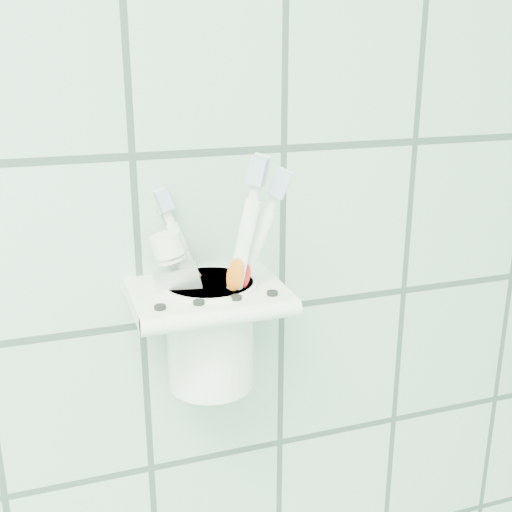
{
  "coord_description": "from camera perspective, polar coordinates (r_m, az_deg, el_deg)",
  "views": [
    {
      "loc": [
        0.5,
        0.62,
        1.51
      ],
      "look_at": [
        0.67,
        1.1,
        1.34
      ],
      "focal_mm": 45.0,
      "sensor_mm": 36.0,
      "label": 1
    }
  ],
  "objects": [
    {
      "name": "cup",
      "position": [
        0.61,
        -4.1,
        -6.54
      ],
      "size": [
        0.09,
        0.09,
        0.1
      ],
      "color": "white",
      "rests_on": "holder_bracket"
    },
    {
      "name": "toothbrush_orange",
      "position": [
        0.57,
        -3.97,
        -1.54
      ],
      "size": [
        0.06,
        0.03,
        0.22
      ],
      "rotation": [
        -0.08,
        0.2,
        -0.68
      ],
      "color": "white",
      "rests_on": "cup"
    },
    {
      "name": "toothbrush_pink",
      "position": [
        0.59,
        -2.24,
        -2.23
      ],
      "size": [
        0.06,
        0.05,
        0.19
      ],
      "rotation": [
        -0.31,
        -0.26,
        0.19
      ],
      "color": "white",
      "rests_on": "cup"
    },
    {
      "name": "holder_bracket",
      "position": [
        0.59,
        -4.38,
        -3.6
      ],
      "size": [
        0.14,
        0.11,
        0.04
      ],
      "color": "white",
      "rests_on": "wall_back"
    },
    {
      "name": "toothpaste_tube",
      "position": [
        0.58,
        -4.52,
        -3.54
      ],
      "size": [
        0.06,
        0.04,
        0.16
      ],
      "rotation": [
        0.0,
        -0.23,
        -0.18
      ],
      "color": "silver",
      "rests_on": "cup"
    },
    {
      "name": "toothbrush_blue",
      "position": [
        0.57,
        -5.33,
        -1.52
      ],
      "size": [
        0.08,
        0.03,
        0.21
      ],
      "rotation": [
        -0.1,
        0.37,
        -0.5
      ],
      "color": "white",
      "rests_on": "cup"
    }
  ]
}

